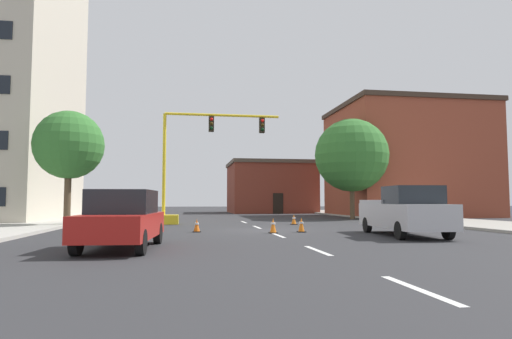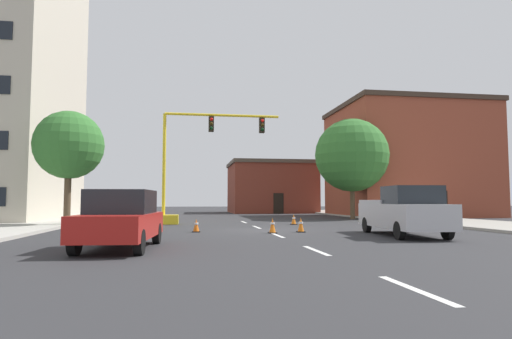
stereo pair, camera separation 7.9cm
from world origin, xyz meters
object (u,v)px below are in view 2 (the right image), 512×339
(traffic_cone_roadside_d, at_px, (196,226))
(sedan_red_near_left, at_px, (121,219))
(pickup_truck_silver, at_px, (403,212))
(traffic_cone_roadside_a, at_px, (294,220))
(traffic_signal_gantry, at_px, (180,188))
(tree_left_near, at_px, (69,145))
(tree_right_mid, at_px, (352,155))
(traffic_cone_roadside_b, at_px, (272,226))
(traffic_cone_roadside_c, at_px, (301,225))

(traffic_cone_roadside_d, bearing_deg, sedan_red_near_left, -109.54)
(pickup_truck_silver, bearing_deg, sedan_red_near_left, -163.38)
(pickup_truck_silver, height_order, traffic_cone_roadside_a, pickup_truck_silver)
(traffic_cone_roadside_d, bearing_deg, traffic_signal_gantry, 97.12)
(tree_left_near, bearing_deg, sedan_red_near_left, -68.53)
(tree_right_mid, relative_size, traffic_cone_roadside_b, 11.57)
(traffic_signal_gantry, relative_size, sedan_red_near_left, 1.73)
(traffic_cone_roadside_b, bearing_deg, traffic_signal_gantry, 116.85)
(sedan_red_near_left, xyz_separation_m, traffic_cone_roadside_a, (8.12, 11.80, -0.59))
(tree_left_near, xyz_separation_m, traffic_cone_roadside_a, (12.66, 0.28, -4.14))
(traffic_cone_roadside_b, height_order, traffic_cone_roadside_d, traffic_cone_roadside_b)
(traffic_signal_gantry, xyz_separation_m, pickup_truck_silver, (9.14, -10.40, -1.20))
(sedan_red_near_left, height_order, traffic_cone_roadside_b, sedan_red_near_left)
(traffic_cone_roadside_a, distance_m, traffic_cone_roadside_d, 7.84)
(sedan_red_near_left, relative_size, traffic_cone_roadside_c, 6.94)
(pickup_truck_silver, bearing_deg, traffic_signal_gantry, 131.29)
(traffic_cone_roadside_c, bearing_deg, traffic_cone_roadside_b, -163.84)
(pickup_truck_silver, distance_m, traffic_cone_roadside_d, 8.95)
(tree_left_near, relative_size, traffic_cone_roadside_a, 10.43)
(traffic_cone_roadside_c, bearing_deg, sedan_red_near_left, -140.51)
(tree_right_mid, distance_m, traffic_cone_roadside_a, 10.36)
(pickup_truck_silver, relative_size, traffic_cone_roadside_b, 8.29)
(tree_left_near, bearing_deg, traffic_cone_roadside_c, -26.67)
(tree_right_mid, relative_size, traffic_cone_roadside_d, 13.01)
(sedan_red_near_left, bearing_deg, traffic_signal_gantry, 83.93)
(traffic_signal_gantry, xyz_separation_m, tree_right_mid, (12.99, 5.05, 2.73))
(traffic_cone_roadside_a, bearing_deg, pickup_truck_silver, -74.15)
(sedan_red_near_left, relative_size, traffic_cone_roadside_b, 6.91)
(traffic_signal_gantry, bearing_deg, traffic_cone_roadside_a, -14.74)
(tree_right_mid, distance_m, sedan_red_near_left, 23.89)
(traffic_cone_roadside_c, bearing_deg, traffic_signal_gantry, 125.29)
(tree_left_near, relative_size, traffic_cone_roadside_d, 10.61)
(traffic_signal_gantry, distance_m, traffic_cone_roadside_d, 7.33)
(traffic_cone_roadside_a, bearing_deg, tree_right_mid, 47.21)
(traffic_signal_gantry, relative_size, tree_right_mid, 1.03)
(tree_right_mid, distance_m, traffic_cone_roadside_c, 15.56)
(pickup_truck_silver, bearing_deg, traffic_cone_roadside_a, 105.85)
(pickup_truck_silver, bearing_deg, tree_left_near, 151.02)
(traffic_cone_roadside_c, bearing_deg, tree_left_near, 153.33)
(tree_left_near, relative_size, sedan_red_near_left, 1.37)
(traffic_signal_gantry, bearing_deg, tree_right_mid, 21.26)
(traffic_signal_gantry, relative_size, tree_left_near, 1.27)
(traffic_cone_roadside_c, distance_m, traffic_cone_roadside_d, 4.72)
(tree_left_near, distance_m, sedan_red_near_left, 12.88)
(tree_left_near, height_order, traffic_cone_roadside_b, tree_left_near)
(traffic_cone_roadside_a, bearing_deg, traffic_cone_roadside_d, -137.78)
(sedan_red_near_left, bearing_deg, tree_right_mid, 52.22)
(tree_left_near, distance_m, traffic_cone_roadside_d, 9.44)
(tree_right_mid, xyz_separation_m, traffic_cone_roadside_c, (-7.46, -12.87, -4.58))
(tree_right_mid, xyz_separation_m, traffic_cone_roadside_d, (-12.11, -12.08, -4.62))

